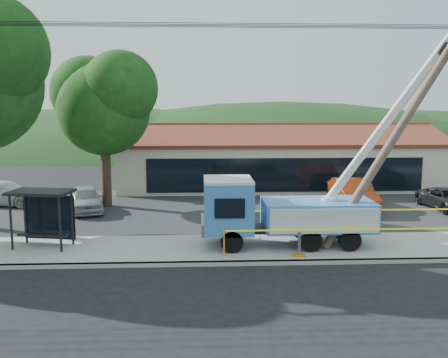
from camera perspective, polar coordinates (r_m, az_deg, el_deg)
ground at (r=17.00m, az=2.74°, el=-12.01°), size 120.00×120.00×0.00m
curb at (r=18.95m, az=2.13°, el=-9.58°), size 60.00×0.25×0.15m
sidewalk at (r=20.76m, az=1.68°, el=-7.96°), size 60.00×4.00×0.15m
parking_lot at (r=28.51m, az=0.44°, el=-3.45°), size 60.00×12.00×0.10m
strip_mall at (r=36.49m, az=6.03°, el=2.04°), size 22.50×8.53×4.67m
tree_lot at (r=29.36m, az=-13.60°, el=8.77°), size 6.30×5.60×8.94m
hill_west at (r=72.36m, az=-13.48°, el=3.55°), size 78.40×56.00×28.00m
hill_center at (r=72.03m, az=6.50°, el=3.71°), size 89.60×64.00×32.00m
hill_east at (r=77.79m, az=21.23°, el=3.54°), size 72.80×52.00×26.00m
utility_truck at (r=20.84m, az=6.83°, el=-3.36°), size 10.69×3.79×9.28m
leaning_pole at (r=21.15m, az=19.67°, el=5.79°), size 5.62×1.93×9.21m
bus_shelter at (r=21.77m, az=-19.94°, el=-2.83°), size 2.67×1.91×2.36m
caution_tape at (r=21.95m, az=14.18°, el=-5.02°), size 10.95×3.60×1.04m
car_silver at (r=28.72m, az=-15.49°, el=-3.78°), size 2.77×4.46×1.42m
car_red at (r=29.26m, az=14.44°, el=-3.51°), size 1.89×5.16×1.69m
car_white at (r=32.17m, az=-23.75°, el=-2.89°), size 5.11×2.85×1.40m
car_dark at (r=30.86m, az=24.16°, el=-3.38°), size 2.32×4.41×1.18m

